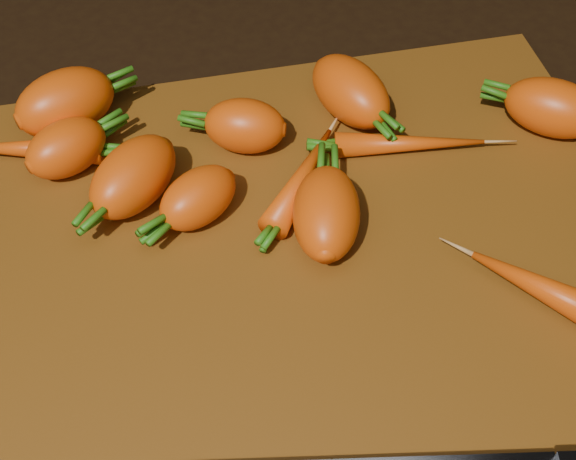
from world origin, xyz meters
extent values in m
cube|color=black|center=(0.00, 0.00, -0.01)|extent=(2.00, 2.00, 0.01)
cube|color=#5F3409|center=(0.00, 0.00, 0.01)|extent=(0.50, 0.40, 0.01)
ellipsoid|color=#D84C0E|center=(-0.14, 0.16, 0.04)|extent=(0.09, 0.08, 0.05)
ellipsoid|color=#D84C0E|center=(-0.01, 0.11, 0.03)|extent=(0.07, 0.06, 0.04)
ellipsoid|color=#D84C0E|center=(0.08, 0.13, 0.03)|extent=(0.07, 0.09, 0.05)
ellipsoid|color=#D84C0E|center=(0.03, 0.01, 0.03)|extent=(0.06, 0.09, 0.05)
ellipsoid|color=#D84C0E|center=(-0.05, 0.05, 0.03)|extent=(0.07, 0.07, 0.04)
ellipsoid|color=#D84C0E|center=(-0.14, 0.12, 0.03)|extent=(0.07, 0.07, 0.04)
ellipsoid|color=#D84C0E|center=(0.22, 0.08, 0.03)|extent=(0.09, 0.08, 0.04)
ellipsoid|color=#D84C0E|center=(0.02, 0.06, 0.02)|extent=(0.08, 0.10, 0.02)
ellipsoid|color=#D84C0E|center=(0.11, 0.08, 0.02)|extent=(0.11, 0.04, 0.02)
ellipsoid|color=#D84C0E|center=(0.15, -0.08, 0.03)|extent=(0.10, 0.10, 0.03)
ellipsoid|color=#D84C0E|center=(-0.17, 0.13, 0.02)|extent=(0.11, 0.05, 0.02)
ellipsoid|color=#D84C0E|center=(-0.10, 0.08, 0.03)|extent=(0.09, 0.09, 0.05)
camera|label=1|loc=(-0.07, -0.32, 0.43)|focal=50.00mm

